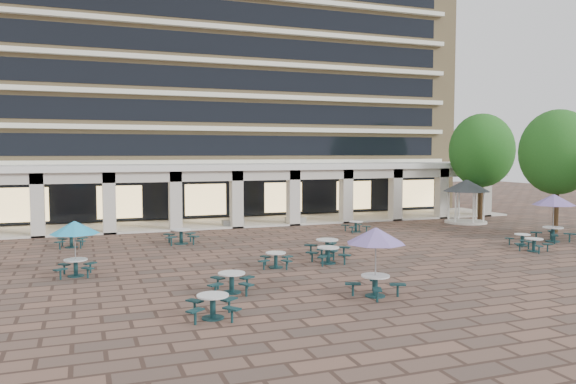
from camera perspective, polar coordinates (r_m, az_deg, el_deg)
name	(u,v)px	position (r m, az deg, el deg)	size (l,w,h in m)	color
ground	(341,257)	(28.52, 5.40, -6.56)	(120.00, 120.00, 0.00)	brown
apartment_building	(221,72)	(52.70, -6.81, 12.03)	(40.00, 15.50, 25.20)	tan
retail_arcade	(255,183)	(41.93, -3.32, 0.96)	(42.00, 6.60, 4.40)	white
picnic_table_0	(213,304)	(18.16, -7.65, -11.23)	(1.91, 1.91, 0.76)	#123537
picnic_table_1	(232,281)	(21.26, -5.74, -8.96)	(2.03, 2.03, 0.77)	#123537
picnic_table_3	(534,244)	(32.51, 23.70, -4.83)	(1.89, 1.89, 0.70)	#123537
picnic_table_4	(75,230)	(25.31, -20.85, -3.59)	(2.03, 2.03, 2.34)	#123537
picnic_table_5	(276,258)	(25.69, -1.25, -6.77)	(1.89, 1.89, 0.70)	#123537
picnic_table_6	(376,238)	(20.57, 8.91, -4.66)	(2.18, 2.18, 2.52)	#123537
picnic_table_7	(522,239)	(34.28, 22.71, -4.40)	(1.49, 1.49, 0.65)	#123537
picnic_table_8	(71,240)	(33.24, -21.16, -4.54)	(1.73, 1.73, 0.73)	#123537
picnic_table_9	(328,254)	(26.68, 4.10, -6.26)	(1.79, 1.79, 0.78)	#123537
picnic_table_10	(327,246)	(28.60, 4.00, -5.49)	(1.98, 1.98, 0.85)	#123537
picnic_table_11	(554,202)	(36.34, 25.39, -0.88)	(2.41, 2.41, 2.79)	#123537
picnic_table_12	(181,235)	(32.82, -10.81, -4.32)	(1.96, 1.96, 0.85)	#123537
picnic_table_13	(356,226)	(37.32, 6.90, -3.41)	(1.59, 1.59, 0.71)	#123537
gazebo	(466,190)	(43.71, 17.66, 0.15)	(3.46, 3.46, 3.22)	beige
tree_east_a	(558,152)	(40.60, 25.71, 3.66)	(4.83, 4.83, 8.05)	#3F2E19
tree_east_c	(482,151)	(45.96, 19.07, 4.00)	(4.95, 4.95, 8.25)	#3F2E19
planter_left	(233,220)	(39.72, -5.62, -2.84)	(1.50, 0.61, 1.25)	#999994
planter_right	(296,218)	(41.16, 0.77, -2.63)	(1.50, 0.74, 1.20)	#999994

